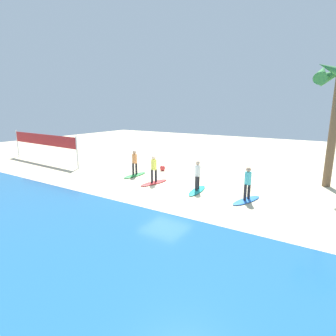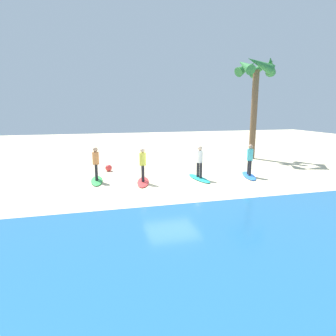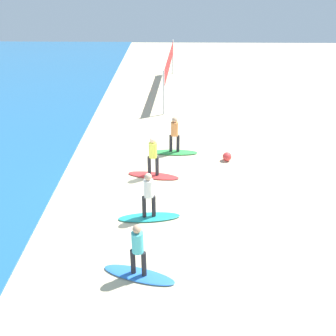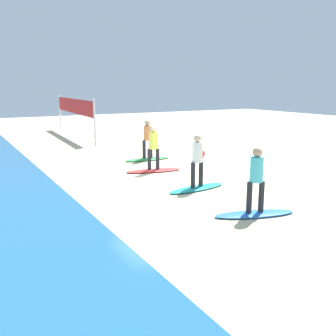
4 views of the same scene
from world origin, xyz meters
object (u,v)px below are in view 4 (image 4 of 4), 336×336
(surfer_blue, at_px, (256,175))
(surfer_teal, at_px, (197,157))
(surfer_red, at_px, (153,144))
(volleyball_net, at_px, (74,108))
(surfboard_blue, at_px, (254,214))
(surfboard_teal, at_px, (197,188))
(surfboard_red, at_px, (154,171))
(beach_ball, at_px, (201,154))
(surfer_green, at_px, (147,136))
(surfboard_green, at_px, (148,159))

(surfer_blue, relative_size, surfer_teal, 1.00)
(surfer_red, xyz_separation_m, volleyball_net, (11.73, -0.45, 0.75))
(surfboard_blue, bearing_deg, surfboard_teal, -75.25)
(volleyball_net, bearing_deg, surfer_blue, 178.13)
(surfer_red, bearing_deg, surfer_blue, 178.84)
(surfboard_red, height_order, beach_ball, beach_ball)
(surfboard_red, xyz_separation_m, surfer_green, (2.20, -0.84, 0.99))
(surfboard_blue, height_order, surfer_green, surfer_green)
(surfboard_red, relative_size, surfer_red, 1.28)
(surfboard_blue, relative_size, surfer_red, 1.28)
(surfboard_green, xyz_separation_m, volleyball_net, (9.53, 0.39, 1.74))
(surfer_teal, bearing_deg, surfboard_teal, 0.00)
(surfer_teal, xyz_separation_m, beach_ball, (4.41, -3.13, -0.84))
(surfboard_green, xyz_separation_m, surfer_green, (0.00, 0.00, 0.99))
(surfboard_blue, relative_size, surfer_teal, 1.28)
(surfer_green, height_order, beach_ball, surfer_green)
(surfer_teal, xyz_separation_m, surfer_red, (2.93, 0.00, 0.00))
(surfboard_blue, bearing_deg, surfer_green, -79.69)
(surfer_blue, relative_size, surfer_green, 1.00)
(beach_ball, bearing_deg, surfer_teal, 144.64)
(surfboard_blue, height_order, surfer_teal, surfer_teal)
(surfboard_blue, xyz_separation_m, surfer_red, (5.72, -0.12, 0.99))
(beach_ball, bearing_deg, surfer_red, 115.25)
(surfer_blue, distance_m, surfboard_red, 5.81)
(surfboard_green, bearing_deg, surfer_red, 70.47)
(surfboard_red, relative_size, surfer_green, 1.28)
(surfboard_red, bearing_deg, surfboard_green, -99.47)
(surfer_blue, height_order, surfer_red, same)
(surfer_green, xyz_separation_m, beach_ball, (-0.72, -2.29, -0.84))
(surfboard_red, bearing_deg, surfboard_teal, 101.60)
(surfer_teal, bearing_deg, surfer_red, 0.08)
(surfboard_red, distance_m, beach_ball, 3.47)
(surfboard_green, bearing_deg, surfboard_red, 70.47)
(surfboard_green, bearing_deg, surfer_teal, 82.17)
(surfer_red, distance_m, volleyball_net, 11.76)
(surfboard_blue, distance_m, surfer_blue, 0.99)
(surfboard_red, bearing_deg, surfer_red, -168.48)
(surfboard_blue, bearing_deg, surfer_blue, -162.79)
(surfer_blue, bearing_deg, volleyball_net, -1.87)
(surfboard_teal, height_order, surfer_teal, surfer_teal)
(surfboard_teal, height_order, surfer_red, surfer_red)
(surfer_teal, distance_m, beach_ball, 5.47)
(surfer_blue, height_order, volleyball_net, volleyball_net)
(surfboard_blue, distance_m, volleyball_net, 17.55)
(surfboard_blue, height_order, surfboard_teal, same)
(surfboard_blue, distance_m, surfer_teal, 2.97)
(surfboard_teal, bearing_deg, surfboard_green, -105.98)
(volleyball_net, distance_m, beach_ball, 10.72)
(surfer_teal, distance_m, surfboard_green, 5.29)
(surfboard_blue, xyz_separation_m, surfboard_red, (5.72, -0.12, 0.00))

